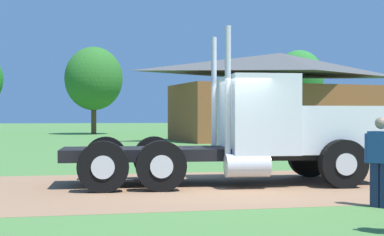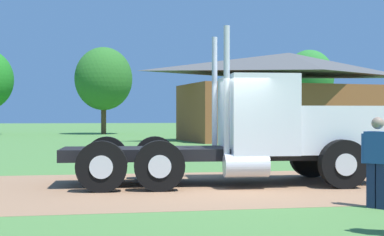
# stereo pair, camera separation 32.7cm
# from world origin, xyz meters

# --- Properties ---
(ground_plane) EXTENTS (200.00, 200.00, 0.00)m
(ground_plane) POSITION_xyz_m (0.00, 0.00, 0.00)
(ground_plane) COLOR #4C7D3B
(dirt_track) EXTENTS (120.00, 6.23, 0.01)m
(dirt_track) POSITION_xyz_m (0.00, 0.00, 0.00)
(dirt_track) COLOR #966E4F
(dirt_track) RESTS_ON ground_plane
(truck_foreground_white) EXTENTS (7.84, 3.01, 3.69)m
(truck_foreground_white) POSITION_xyz_m (1.45, 0.41, 1.24)
(truck_foreground_white) COLOR black
(truck_foreground_white) RESTS_ON ground_plane
(visitor_by_barrel) EXTENTS (0.46, 0.51, 1.63)m
(visitor_by_barrel) POSITION_xyz_m (2.39, -3.38, 0.88)
(visitor_by_barrel) COLOR #264C8C
(visitor_by_barrel) RESTS_ON ground_plane
(shed_building) EXTENTS (15.30, 8.23, 5.79)m
(shed_building) POSITION_xyz_m (9.92, 22.25, 2.81)
(shed_building) COLOR brown
(shed_building) RESTS_ON ground_plane
(tree_right) EXTENTS (4.96, 4.96, 7.54)m
(tree_right) POSITION_xyz_m (-2.10, 35.58, 4.79)
(tree_right) COLOR #513823
(tree_right) RESTS_ON ground_plane
(tree_far_right) EXTENTS (4.48, 4.48, 7.59)m
(tree_far_right) POSITION_xyz_m (16.37, 34.88, 5.10)
(tree_far_right) COLOR #513823
(tree_far_right) RESTS_ON ground_plane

